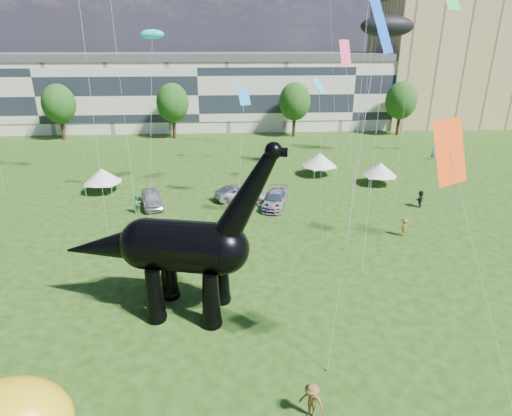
{
  "coord_description": "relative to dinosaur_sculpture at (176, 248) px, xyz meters",
  "views": [
    {
      "loc": [
        -3.22,
        -18.42,
        15.55
      ],
      "look_at": [
        -1.44,
        8.0,
        5.0
      ],
      "focal_mm": 30.0,
      "sensor_mm": 36.0,
      "label": 1
    }
  ],
  "objects": [
    {
      "name": "tree_mid_left",
      "position": [
        -5.66,
        48.98,
        2.11
      ],
      "size": [
        5.2,
        5.2,
        9.44
      ],
      "color": "#382314",
      "rests_on": "ground"
    },
    {
      "name": "tree_far_left",
      "position": [
        -23.66,
        48.98,
        2.11
      ],
      "size": [
        5.2,
        5.2,
        9.44
      ],
      "color": "#382314",
      "rests_on": "ground"
    },
    {
      "name": "car_silver",
      "position": [
        -4.51,
        17.68,
        -3.37
      ],
      "size": [
        3.12,
        5.11,
        1.62
      ],
      "primitive_type": "imported",
      "rotation": [
        0.0,
        0.0,
        0.27
      ],
      "color": "silver",
      "rests_on": "ground"
    },
    {
      "name": "visitors",
      "position": [
        3.7,
        9.06,
        -3.32
      ],
      "size": [
        54.27,
        42.25,
        1.78
      ],
      "color": "#338144",
      "rests_on": "ground"
    },
    {
      "name": "tree_mid_right",
      "position": [
        14.34,
        48.98,
        2.11
      ],
      "size": [
        5.2,
        5.2,
        9.44
      ],
      "color": "#382314",
      "rests_on": "ground"
    },
    {
      "name": "apartment_block",
      "position": [
        46.34,
        60.98,
        6.82
      ],
      "size": [
        28.0,
        18.0,
        22.0
      ],
      "primitive_type": "cube",
      "color": "tan",
      "rests_on": "ground"
    },
    {
      "name": "dinosaur_sculpture",
      "position": [
        0.0,
        0.0,
        0.0
      ],
      "size": [
        13.59,
        5.1,
        11.08
      ],
      "rotation": [
        0.0,
        0.0,
        -0.22
      ],
      "color": "black",
      "rests_on": "ground"
    },
    {
      "name": "tree_far_right",
      "position": [
        32.34,
        48.98,
        2.11
      ],
      "size": [
        5.2,
        5.2,
        9.44
      ],
      "color": "#382314",
      "rests_on": "ground"
    },
    {
      "name": "car_white",
      "position": [
        4.88,
        18.42,
        -3.45
      ],
      "size": [
        5.62,
        3.24,
        1.48
      ],
      "primitive_type": "imported",
      "rotation": [
        0.0,
        0.0,
        1.42
      ],
      "color": "silver",
      "rests_on": "ground"
    },
    {
      "name": "gazebo_far",
      "position": [
        20.2,
        22.81,
        -2.38
      ],
      "size": [
        4.17,
        4.17,
        2.56
      ],
      "rotation": [
        0.0,
        0.0,
        -0.14
      ],
      "color": "silver",
      "rests_on": "ground"
    },
    {
      "name": "gazebo_near",
      "position": [
        14.08,
        26.75,
        -2.22
      ],
      "size": [
        5.05,
        5.05,
        2.8
      ],
      "rotation": [
        0.0,
        0.0,
        0.31
      ],
      "color": "silver",
      "rests_on": "ground"
    },
    {
      "name": "gazebo_left",
      "position": [
        -10.35,
        22.23,
        -2.32
      ],
      "size": [
        4.23,
        4.23,
        2.65
      ],
      "rotation": [
        0.0,
        0.0,
        -0.12
      ],
      "color": "silver",
      "rests_on": "ground"
    },
    {
      "name": "terrace_row",
      "position": [
        -1.66,
        57.98,
        1.82
      ],
      "size": [
        78.0,
        11.0,
        12.0
      ],
      "primitive_type": "cube",
      "color": "beige",
      "rests_on": "ground"
    },
    {
      "name": "ground",
      "position": [
        6.34,
        -4.02,
        -4.18
      ],
      "size": [
        220.0,
        220.0,
        0.0
      ],
      "primitive_type": "plane",
      "color": "#16330C",
      "rests_on": "ground"
    },
    {
      "name": "car_grey",
      "position": [
        3.95,
        18.96,
        -3.45
      ],
      "size": [
        4.7,
        3.16,
        1.46
      ],
      "primitive_type": "imported",
      "rotation": [
        0.0,
        0.0,
        1.97
      ],
      "color": "slate",
      "rests_on": "ground"
    },
    {
      "name": "car_dark",
      "position": [
        7.63,
        16.75,
        -3.44
      ],
      "size": [
        3.36,
        5.53,
        1.5
      ],
      "primitive_type": "imported",
      "rotation": [
        0.0,
        0.0,
        -0.26
      ],
      "color": "#595960",
      "rests_on": "ground"
    }
  ]
}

